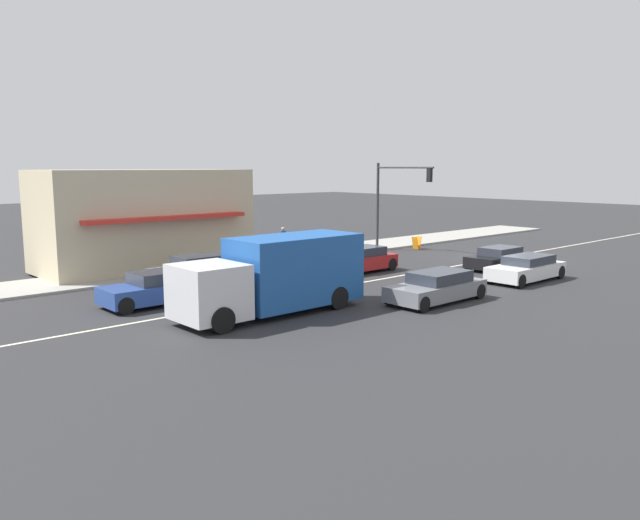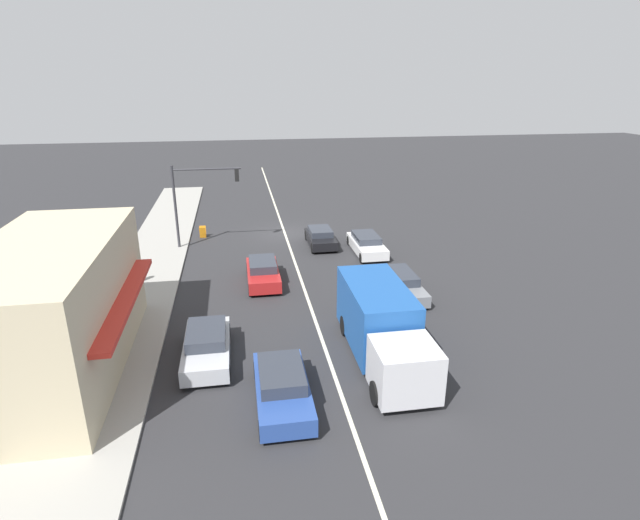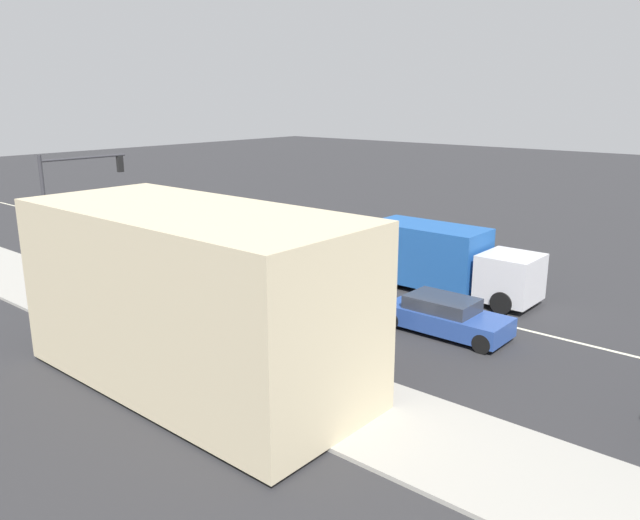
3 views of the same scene
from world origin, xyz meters
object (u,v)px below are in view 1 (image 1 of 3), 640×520
delivery_truck (277,275)px  coupe_blue (160,288)px  sedan_silver (198,270)px  suv_grey (437,287)px  traffic_signal_main (394,192)px  suv_black (498,258)px  warning_aframe_sign (417,243)px  hatchback_red (359,260)px  van_white (526,269)px  pedestrian (283,240)px

delivery_truck → coupe_blue: bearing=29.7°
sedan_silver → suv_grey: size_ratio=0.98×
traffic_signal_main → delivery_truck: 18.30m
traffic_signal_main → suv_black: traffic_signal_main is taller
sedan_silver → suv_black: (-7.20, -14.17, -0.06)m
delivery_truck → warning_aframe_sign: bearing=-65.8°
warning_aframe_sign → hatchback_red: bearing=112.3°
warning_aframe_sign → hatchback_red: size_ratio=0.20×
van_white → pedestrian: bearing=13.2°
pedestrian → van_white: pedestrian is taller
coupe_blue → sedan_silver: (2.80, -3.46, 0.01)m
van_white → hatchback_red: bearing=30.0°
delivery_truck → traffic_signal_main: bearing=-62.7°
warning_aframe_sign → delivery_truck: size_ratio=0.11×
sedan_silver → van_white: 15.74m
hatchback_red → warning_aframe_sign: bearing=-67.7°
delivery_truck → van_white: bearing=-102.1°
van_white → coupe_blue: bearing=65.2°
traffic_signal_main → warning_aframe_sign: 4.15m
traffic_signal_main → delivery_truck: traffic_signal_main is taller
suv_black → hatchback_red: bearing=54.5°
hatchback_red → van_white: hatchback_red is taller
delivery_truck → suv_black: (0.00, -15.12, -0.87)m
sedan_silver → coupe_blue: bearing=129.0°
traffic_signal_main → sedan_silver: (-1.12, 15.17, -3.24)m
traffic_signal_main → delivery_truck: (-8.32, 16.12, -2.43)m
sedan_silver → van_white: size_ratio=0.98×
sedan_silver → suv_black: size_ratio=1.13×
traffic_signal_main → warning_aframe_sign: (-0.06, -2.27, -3.47)m
delivery_truck → coupe_blue: 5.13m
warning_aframe_sign → suv_grey: suv_grey is taller
van_white → suv_black: (2.80, -2.01, -0.01)m
sedan_silver → warning_aframe_sign: bearing=-86.5°
delivery_truck → suv_grey: size_ratio=1.65×
hatchback_red → delivery_truck: bearing=116.2°
coupe_blue → warning_aframe_sign: bearing=-79.5°
pedestrian → suv_grey: (-14.51, 3.62, -0.40)m
pedestrian → suv_black: pedestrian is taller
traffic_signal_main → sedan_silver: traffic_signal_main is taller
suv_grey → suv_black: (2.80, -9.02, -0.01)m
coupe_blue → hatchback_red: size_ratio=1.06×
coupe_blue → van_white: coupe_blue is taller
warning_aframe_sign → suv_grey: size_ratio=0.18×
suv_grey → van_white: 7.01m
coupe_blue → van_white: bearing=-114.8°
suv_grey → pedestrian: bearing=-14.0°
warning_aframe_sign → suv_black: (-8.26, 3.27, 0.17)m
suv_black → suv_grey: bearing=107.2°
traffic_signal_main → coupe_blue: 19.31m
pedestrian → hatchback_red: bearing=174.0°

